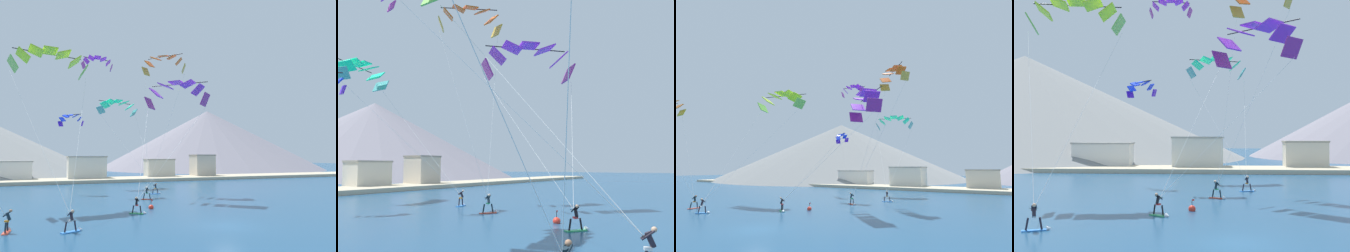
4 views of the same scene
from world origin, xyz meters
TOP-DOWN VIEW (x-y plane):
  - ground_plane at (0.00, 0.00)m, footprint 400.00×400.00m
  - kitesurfer_near_lead at (-11.75, 2.31)m, footprint 1.75×1.08m
  - kitesurfer_near_trail at (-5.02, 8.00)m, footprint 1.65×1.33m
  - kitesurfer_far_left at (2.22, 23.60)m, footprint 1.78×0.85m
  - kitesurfer_far_right at (-0.92, 17.78)m, footprint 1.68×1.27m
  - parafoil_kite_near_lead at (-13.62, 15.61)m, footprint 8.80×15.33m
  - parafoil_kite_near_trail at (2.24, 15.70)m, footprint 11.10×11.15m
  - parafoil_kite_far_left at (-1.18, 36.17)m, footprint 7.87×14.75m
  - parafoil_kite_distant_high_outer at (-10.02, 29.29)m, footprint 3.89×2.78m
  - parafoil_kite_distant_low_drift at (-6.35, 27.74)m, footprint 5.01×1.91m
  - race_marker_buoy at (-2.92, 10.54)m, footprint 0.56×0.56m
  - shoreline_strip at (0.00, 50.51)m, footprint 180.00×10.00m
  - shore_building_harbour_front at (-4.39, 54.06)m, footprint 8.73×6.23m
  - shore_building_promenade_mid at (-20.95, 54.81)m, footprint 10.38×4.39m
  - shore_building_quay_west at (13.47, 54.11)m, footprint 7.21×4.32m
  - mountain_peak_west_ridge at (-54.53, 100.05)m, footprint 121.19×121.19m

SIDE VIEW (x-z plane):
  - ground_plane at x=0.00m, z-range 0.00..0.00m
  - race_marker_buoy at x=-2.92m, z-range -0.35..0.67m
  - shoreline_strip at x=0.00m, z-range 0.00..0.70m
  - kitesurfer_far_left at x=2.22m, z-range -0.35..1.37m
  - kitesurfer_near_trail at x=-5.02m, z-range -0.36..1.38m
  - kitesurfer_far_right at x=-0.92m, z-range -0.35..1.41m
  - kitesurfer_near_lead at x=-11.75m, z-range -0.34..1.43m
  - shore_building_promenade_mid at x=-20.95m, z-range 0.01..4.67m
  - shore_building_quay_west at x=13.47m, z-range 0.01..4.97m
  - shore_building_harbour_front at x=-4.39m, z-range 0.01..5.67m
  - parafoil_kite_distant_high_outer at x=-10.02m, z-range 10.51..12.46m
  - mountain_peak_west_ridge at x=-54.53m, z-range 0.00..28.04m
  - parafoil_kite_near_trail at x=2.24m, z-range 7.12..21.26m
  - parafoil_kite_far_left at x=-1.18m, z-range 7.59..22.37m
  - parafoil_kite_near_lead at x=-13.62m, z-range 8.48..25.18m
  - parafoil_kite_distant_low_drift at x=-6.35m, z-range 19.50..21.74m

